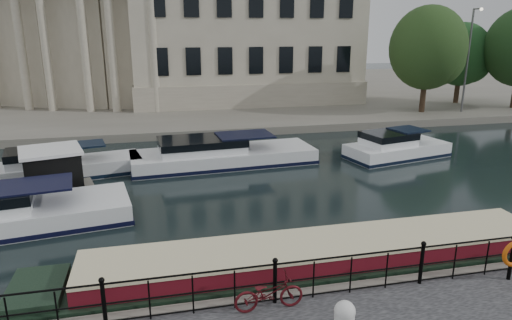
{
  "coord_description": "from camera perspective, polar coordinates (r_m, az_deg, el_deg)",
  "views": [
    {
      "loc": [
        -2.66,
        -11.77,
        7.07
      ],
      "look_at": [
        0.5,
        2.0,
        3.0
      ],
      "focal_mm": 32.0,
      "sensor_mm": 36.0,
      "label": 1
    }
  ],
  "objects": [
    {
      "name": "bicycle",
      "position": [
        11.36,
        1.62,
        -16.27
      ],
      "size": [
        1.71,
        0.62,
        0.89
      ],
      "primitive_type": "imported",
      "rotation": [
        0.0,
        0.0,
        1.59
      ],
      "color": "#480C11",
      "rests_on": "near_quay"
    },
    {
      "name": "trees",
      "position": [
        42.83,
        25.64,
        12.1
      ],
      "size": [
        14.75,
        9.11,
        8.38
      ],
      "color": "black",
      "rests_on": "far_bank"
    },
    {
      "name": "cabin_cruisers",
      "position": [
        22.45,
        -9.99,
        -1.55
      ],
      "size": [
        26.55,
        10.44,
        1.99
      ],
      "color": "white",
      "rests_on": "ground_plane"
    },
    {
      "name": "narrowboat",
      "position": [
        13.83,
        8.23,
        -13.12
      ],
      "size": [
        17.01,
        2.3,
        1.62
      ],
      "rotation": [
        0.0,
        0.0,
        0.0
      ],
      "color": "black",
      "rests_on": "ground_plane"
    },
    {
      "name": "harbour_hut",
      "position": [
        21.76,
        -24.03,
        -1.7
      ],
      "size": [
        3.95,
        3.55,
        2.21
      ],
      "rotation": [
        0.0,
        0.0,
        0.26
      ],
      "color": "#6B665B",
      "rests_on": "ground_plane"
    },
    {
      "name": "railing",
      "position": [
        11.5,
        2.38,
        -14.64
      ],
      "size": [
        24.14,
        0.14,
        1.22
      ],
      "color": "black",
      "rests_on": "near_quay"
    },
    {
      "name": "mooring_bollard",
      "position": [
        10.95,
        11.0,
        -18.67
      ],
      "size": [
        0.64,
        0.64,
        0.72
      ],
      "color": "silver",
      "rests_on": "near_quay"
    },
    {
      "name": "lamp_posts",
      "position": [
        43.37,
        29.07,
        11.1
      ],
      "size": [
        8.24,
        1.55,
        8.07
      ],
      "color": "#59595B",
      "rests_on": "far_bank"
    },
    {
      "name": "civic_building",
      "position": [
        46.51,
        -11.3,
        15.73
      ],
      "size": [
        53.55,
        31.84,
        16.85
      ],
      "color": "#ADA38C",
      "rests_on": "far_bank"
    },
    {
      "name": "ground_plane",
      "position": [
        13.99,
        -0.17,
        -14.29
      ],
      "size": [
        160.0,
        160.0,
        0.0
      ],
      "primitive_type": "plane",
      "color": "black",
      "rests_on": "ground"
    },
    {
      "name": "far_bank",
      "position": [
        51.29,
        -9.94,
        8.21
      ],
      "size": [
        120.0,
        42.0,
        0.55
      ],
      "primitive_type": "cube",
      "color": "#6B665B",
      "rests_on": "ground_plane"
    }
  ]
}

